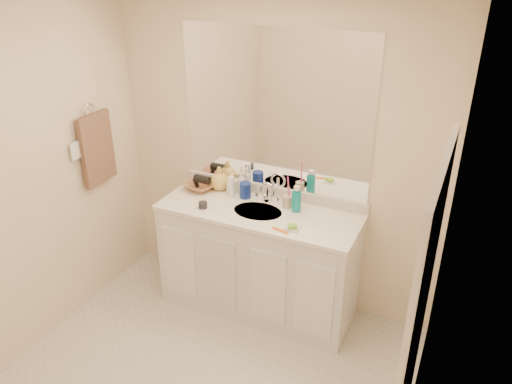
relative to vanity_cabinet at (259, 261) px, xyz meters
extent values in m
cube|color=white|center=(0.00, -1.02, 1.97)|extent=(2.60, 2.60, 0.02)
cube|color=beige|center=(0.00, 0.28, 0.77)|extent=(2.60, 0.02, 2.40)
cube|color=beige|center=(-1.30, -1.02, 0.77)|extent=(0.02, 2.60, 2.40)
cube|color=beige|center=(1.30, -1.02, 0.77)|extent=(0.02, 2.60, 2.40)
cube|color=silver|center=(0.00, 0.00, 0.00)|extent=(1.50, 0.55, 0.85)
cube|color=white|center=(0.00, 0.00, 0.44)|extent=(1.52, 0.57, 0.03)
cube|color=silver|center=(0.00, 0.26, 0.50)|extent=(1.52, 0.03, 0.08)
cylinder|color=beige|center=(0.00, -0.02, 0.44)|extent=(0.37, 0.37, 0.02)
cylinder|color=silver|center=(0.00, 0.16, 0.51)|extent=(0.02, 0.02, 0.11)
cube|color=white|center=(0.00, 0.27, 1.14)|extent=(1.48, 0.01, 1.20)
cylinder|color=navy|center=(-0.18, 0.15, 0.52)|extent=(0.09, 0.09, 0.12)
cylinder|color=#C6AF8B|center=(0.17, 0.13, 0.50)|extent=(0.07, 0.07, 0.09)
cylinder|color=#FB4293|center=(0.18, 0.13, 0.60)|extent=(0.02, 0.04, 0.21)
cylinder|color=#0C8E91|center=(0.26, 0.10, 0.54)|extent=(0.08, 0.08, 0.16)
cube|color=white|center=(0.33, -0.16, 0.46)|extent=(0.10, 0.08, 0.01)
cube|color=#7FC42F|center=(0.33, -0.16, 0.48)|extent=(0.08, 0.07, 0.02)
cube|color=#E65B18|center=(0.26, -0.22, 0.46)|extent=(0.13, 0.06, 0.01)
cylinder|color=black|center=(-0.39, -0.15, 0.48)|extent=(0.07, 0.07, 0.05)
cylinder|color=white|center=(-0.29, 0.12, 0.54)|extent=(0.07, 0.07, 0.16)
imported|color=white|center=(-0.25, 0.22, 0.54)|extent=(0.07, 0.07, 0.17)
imported|color=#FAF6CC|center=(-0.31, 0.18, 0.54)|extent=(0.08, 0.08, 0.16)
imported|color=#E4C258|center=(-0.44, 0.19, 0.55)|extent=(0.17, 0.17, 0.19)
imported|color=#9E633F|center=(-0.58, 0.13, 0.49)|extent=(0.30, 0.30, 0.06)
cylinder|color=black|center=(-0.56, 0.13, 0.54)|extent=(0.14, 0.07, 0.07)
torus|color=silver|center=(-1.27, -0.25, 1.12)|extent=(0.01, 0.11, 0.11)
cube|color=#4E362A|center=(-1.25, -0.25, 0.82)|extent=(0.04, 0.32, 0.55)
cube|color=white|center=(-1.27, -0.45, 0.88)|extent=(0.01, 0.08, 0.13)
cube|color=white|center=(1.29, -1.32, 0.57)|extent=(0.02, 0.82, 2.00)
camera|label=1|loc=(1.36, -2.98, 2.20)|focal=35.00mm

